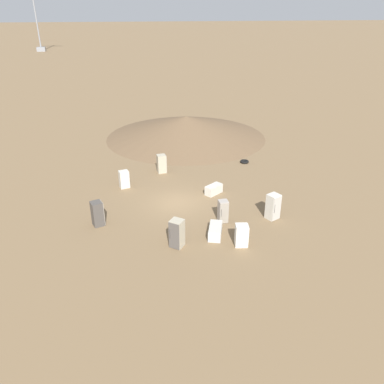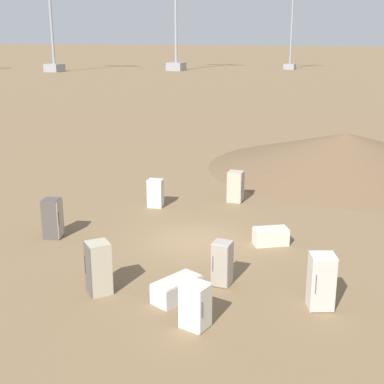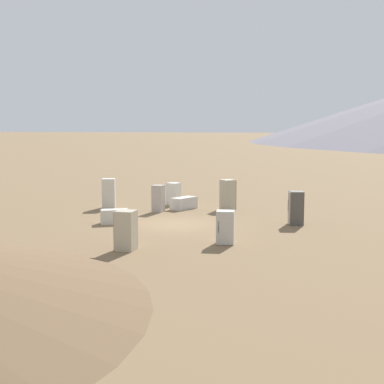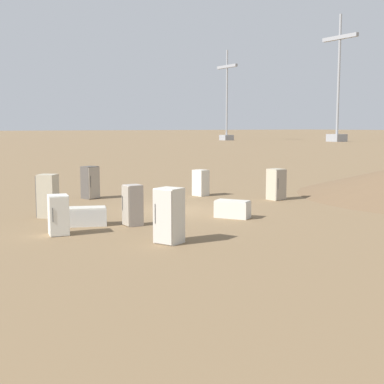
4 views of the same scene
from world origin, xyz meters
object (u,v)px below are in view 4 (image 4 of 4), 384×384
Objects in this scene: discarded_fridge_3 at (276,184)px; discarded_fridge_8 at (48,196)px; discarded_fridge_1 at (90,182)px; discarded_fridge_6 at (133,205)px; discarded_fridge_5 at (201,183)px; power_pylon_3 at (227,113)px; discarded_fridge_4 at (58,215)px; power_pylon_2 at (338,103)px; discarded_fridge_7 at (169,216)px; discarded_fridge_0 at (232,209)px; discarded_fridge_2 at (84,216)px.

discarded_fridge_8 is at bearing -8.59° from discarded_fridge_3.
discarded_fridge_1 reaches higher than discarded_fridge_6.
discarded_fridge_3 reaches higher than discarded_fridge_5.
discarded_fridge_4 is at bearing 141.50° from power_pylon_3.
discarded_fridge_4 is at bearing -151.19° from discarded_fridge_8.
power_pylon_2 is at bearing -142.62° from discarded_fridge_3.
discarded_fridge_7 reaches higher than discarded_fridge_8.
discarded_fridge_3 is at bearing 128.65° from discarded_fridge_1.
discarded_fridge_8 is at bearing 127.16° from power_pylon_2.
discarded_fridge_5 is (-97.26, 72.27, -6.96)m from power_pylon_3.
discarded_fridge_5 is (6.34, -10.14, 0.01)m from discarded_fridge_4.
discarded_fridge_5 reaches higher than discarded_fridge_4.
discarded_fridge_4 is 0.78× the size of discarded_fridge_8.
discarded_fridge_4 is at bearing 45.52° from discarded_fridge_1.
discarded_fridge_5 is at bearing -145.54° from discarded_fridge_0.
discarded_fridge_4 reaches higher than discarded_fridge_2.
power_pylon_3 reaches higher than discarded_fridge_8.
power_pylon_2 is at bearing -50.49° from discarded_fridge_6.
discarded_fridge_8 is (-2.49, 9.33, 0.19)m from discarded_fridge_5.
discarded_fridge_6 is at bearing -108.15° from discarded_fridge_8.
discarded_fridge_0 is 6.21m from discarded_fridge_3.
discarded_fridge_7 is (-6.10, 9.95, 0.10)m from discarded_fridge_3.
discarded_fridge_1 is at bearing 140.69° from power_pylon_3.
discarded_fridge_5 is 9.65m from discarded_fridge_8.
discarded_fridge_8 is (4.26, 6.50, 0.54)m from discarded_fridge_0.
discarded_fridge_1 is (-95.11, 77.88, -6.82)m from power_pylon_3.
power_pylon_3 is at bearing -37.15° from discarded_fridge_6.
discarded_fridge_6 is (-103.37, 79.41, -6.88)m from power_pylon_3.
discarded_fridge_8 is at bearing -90.15° from discarded_fridge_4.
discarded_fridge_7 is (-9.58, 7.52, 0.19)m from discarded_fridge_5.
discarded_fridge_4 reaches higher than discarded_fridge_0.
discarded_fridge_3 is 0.89× the size of discarded_fridge_7.
discarded_fridge_7 is (-106.84, 79.79, -6.76)m from power_pylon_3.
power_pylon_2 reaches higher than discarded_fridge_4.
power_pylon_2 reaches higher than discarded_fridge_7.
discarded_fridge_0 is 1.10× the size of discarded_fridge_4.
power_pylon_3 reaches higher than discarded_fridge_5.
discarded_fridge_2 is 1.16× the size of discarded_fridge_3.
discarded_fridge_8 is at bearing 31.46° from discarded_fridge_6.
power_pylon_2 reaches higher than discarded_fridge_8.
discarded_fridge_2 is 1.03× the size of discarded_fridge_7.
discarded_fridge_3 is 11.67m from discarded_fridge_7.
power_pylon_2 is at bearing -12.06° from discarded_fridge_8.
discarded_fridge_4 is (-103.59, 82.41, -6.97)m from power_pylon_3.
power_pylon_3 reaches higher than discarded_fridge_1.
discarded_fridge_4 is (-1.24, 1.41, 0.36)m from discarded_fridge_2.
discarded_fridge_2 is at bearing 50.33° from discarded_fridge_1.
power_pylon_2 is at bearing -129.85° from discarded_fridge_4.
discarded_fridge_8 is at bearing -8.82° from discarded_fridge_7.
discarded_fridge_0 is at bearing -82.46° from discarded_fridge_8.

